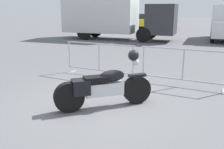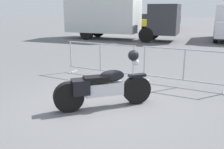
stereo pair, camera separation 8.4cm
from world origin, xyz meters
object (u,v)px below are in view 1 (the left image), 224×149
parked_car_red (166,22)px  box_truck (112,15)px  parked_car_black (118,21)px  crowd_barrier_near (99,59)px  crowd_barrier_far (183,67)px  parked_car_yellow (142,21)px  motorcycle (104,87)px  pedestrian (175,22)px

parked_car_red → box_truck: bearing=166.1°
box_truck → parked_car_black: bearing=107.1°
crowd_barrier_near → box_truck: (-3.77, 9.23, 1.08)m
box_truck → parked_car_red: box_truck is taller
crowd_barrier_far → parked_car_red: size_ratio=0.58×
crowd_barrier_far → parked_car_black: bearing=117.9°
parked_car_yellow → parked_car_red: (2.83, -0.23, -0.09)m
parked_car_red → crowd_barrier_far: bearing=-173.4°
box_truck → crowd_barrier_near: bearing=-72.3°
motorcycle → crowd_barrier_far: size_ratio=0.71×
crowd_barrier_far → box_truck: size_ratio=0.31×
motorcycle → box_truck: size_ratio=0.22×
motorcycle → box_truck: box_truck is taller
crowd_barrier_near → parked_car_red: (-2.53, 20.40, 0.13)m
parked_car_black → parked_car_red: 5.66m
box_truck → pedestrian: (3.06, 6.78, -0.72)m
motorcycle → crowd_barrier_far: motorcycle is taller
crowd_barrier_far → parked_car_yellow: size_ratio=0.51×
crowd_barrier_near → pedestrian: size_ratio=1.42×
motorcycle → pedestrian: (-2.01, 18.27, 0.45)m
crowd_barrier_near → parked_car_black: size_ratio=0.56×
crowd_barrier_far → parked_car_red: (-5.14, 20.40, 0.13)m
motorcycle → pedestrian: 18.38m
crowd_barrier_near → box_truck: 10.03m
crowd_barrier_far → box_truck: bearing=124.6°
crowd_barrier_near → parked_car_yellow: (-5.36, 20.63, 0.21)m
parked_car_yellow → box_truck: bearing=-179.6°
crowd_barrier_far → parked_car_yellow: bearing=111.1°
parked_car_black → pedestrian: (7.48, -4.36, 0.21)m
parked_car_yellow → pedestrian: 6.56m
motorcycle → parked_car_yellow: bearing=62.4°
motorcycle → crowd_barrier_near: motorcycle is taller
crowd_barrier_near → parked_car_black: bearing=111.9°
crowd_barrier_near → crowd_barrier_far: 2.60m
crowd_barrier_near → parked_car_black: 21.96m
crowd_barrier_near → parked_car_black: parked_car_black is taller
pedestrian → box_truck: bearing=101.5°
parked_car_yellow → parked_car_black: bearing=87.7°
motorcycle → parked_car_red: size_ratio=0.41×
crowd_barrier_far → parked_car_red: 21.04m
motorcycle → parked_car_yellow: (-6.67, 22.89, 0.30)m
parked_car_yellow → crowd_barrier_far: bearing=-166.4°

